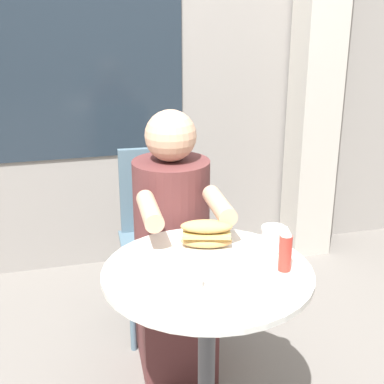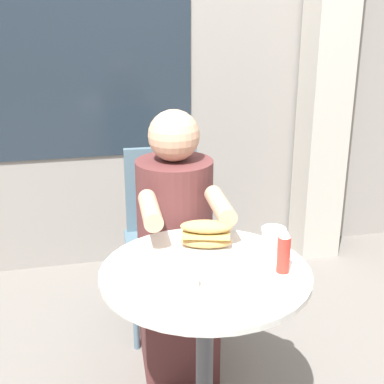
{
  "view_description": "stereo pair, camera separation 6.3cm",
  "coord_description": "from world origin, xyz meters",
  "px_view_note": "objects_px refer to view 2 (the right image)",
  "views": [
    {
      "loc": [
        -0.45,
        -1.47,
        1.53
      ],
      "look_at": [
        0.0,
        0.19,
        0.91
      ],
      "focal_mm": 50.0,
      "sensor_mm": 36.0,
      "label": 1
    },
    {
      "loc": [
        -0.39,
        -1.49,
        1.53
      ],
      "look_at": [
        0.0,
        0.19,
        0.91
      ],
      "focal_mm": 50.0,
      "sensor_mm": 36.0,
      "label": 2
    }
  ],
  "objects_px": {
    "drink_cup": "(273,240)",
    "condiment_bottle": "(284,250)",
    "sandwich_on_plate": "(206,237)",
    "diner_chair": "(164,221)",
    "cafe_table": "(205,321)",
    "seated_diner": "(176,259)"
  },
  "relations": [
    {
      "from": "seated_diner",
      "to": "sandwich_on_plate",
      "type": "distance_m",
      "value": 0.45
    },
    {
      "from": "drink_cup",
      "to": "condiment_bottle",
      "type": "height_order",
      "value": "condiment_bottle"
    },
    {
      "from": "diner_chair",
      "to": "seated_diner",
      "type": "relative_size",
      "value": 0.77
    },
    {
      "from": "condiment_bottle",
      "to": "cafe_table",
      "type": "bearing_deg",
      "value": 164.57
    },
    {
      "from": "cafe_table",
      "to": "drink_cup",
      "type": "xyz_separation_m",
      "value": [
        0.26,
        0.08,
        0.23
      ]
    },
    {
      "from": "seated_diner",
      "to": "diner_chair",
      "type": "bearing_deg",
      "value": -88.05
    },
    {
      "from": "seated_diner",
      "to": "drink_cup",
      "type": "height_order",
      "value": "seated_diner"
    },
    {
      "from": "seated_diner",
      "to": "drink_cup",
      "type": "xyz_separation_m",
      "value": [
        0.26,
        -0.43,
        0.26
      ]
    },
    {
      "from": "cafe_table",
      "to": "condiment_bottle",
      "type": "distance_m",
      "value": 0.36
    },
    {
      "from": "cafe_table",
      "to": "seated_diner",
      "type": "height_order",
      "value": "seated_diner"
    },
    {
      "from": "diner_chair",
      "to": "seated_diner",
      "type": "xyz_separation_m",
      "value": [
        -0.01,
        -0.35,
        -0.03
      ]
    },
    {
      "from": "diner_chair",
      "to": "drink_cup",
      "type": "xyz_separation_m",
      "value": [
        0.25,
        -0.78,
        0.23
      ]
    },
    {
      "from": "sandwich_on_plate",
      "to": "drink_cup",
      "type": "relative_size",
      "value": 2.5
    },
    {
      "from": "seated_diner",
      "to": "sandwich_on_plate",
      "type": "xyz_separation_m",
      "value": [
        0.03,
        -0.37,
        0.26
      ]
    },
    {
      "from": "seated_diner",
      "to": "condiment_bottle",
      "type": "xyz_separation_m",
      "value": [
        0.23,
        -0.58,
        0.29
      ]
    },
    {
      "from": "diner_chair",
      "to": "condiment_bottle",
      "type": "relative_size",
      "value": 5.59
    },
    {
      "from": "sandwich_on_plate",
      "to": "diner_chair",
      "type": "bearing_deg",
      "value": 92.18
    },
    {
      "from": "sandwich_on_plate",
      "to": "drink_cup",
      "type": "height_order",
      "value": "sandwich_on_plate"
    },
    {
      "from": "diner_chair",
      "to": "sandwich_on_plate",
      "type": "relative_size",
      "value": 4.08
    },
    {
      "from": "cafe_table",
      "to": "condiment_bottle",
      "type": "xyz_separation_m",
      "value": [
        0.24,
        -0.07,
        0.27
      ]
    },
    {
      "from": "cafe_table",
      "to": "sandwich_on_plate",
      "type": "xyz_separation_m",
      "value": [
        0.04,
        0.15,
        0.24
      ]
    },
    {
      "from": "cafe_table",
      "to": "diner_chair",
      "type": "height_order",
      "value": "diner_chair"
    }
  ]
}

